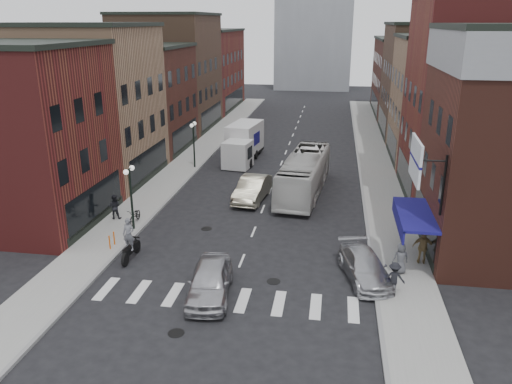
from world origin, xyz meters
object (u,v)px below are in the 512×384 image
billboard_sign (418,161)px  sedan_left_near (210,281)px  bike_rack (112,240)px  streetlamp_near (130,186)px  ped_right_a (394,278)px  sedan_left_far (252,189)px  curb_car (365,267)px  box_truck (243,143)px  ped_left_solo (115,207)px  ped_right_b (423,247)px  motorcycle_rider (130,240)px  parked_bicycle (135,216)px  streetlamp_far (194,136)px  transit_bus (304,174)px  ped_right_c (401,258)px

billboard_sign → sedan_left_near: (-9.39, -3.35, -5.32)m
billboard_sign → bike_rack: billboard_sign is taller
streetlamp_near → ped_right_a: 16.23m
sedan_left_far → curb_car: bearing=-49.2°
box_truck → ped_left_solo: 16.84m
bike_rack → ped_right_b: (17.20, 0.67, 0.53)m
ped_right_a → curb_car: bearing=-39.8°
streetlamp_near → ped_right_b: size_ratio=2.20×
motorcycle_rider → parked_bicycle: 4.97m
sedan_left_far → ped_right_a: 15.02m
billboard_sign → sedan_left_far: 15.03m
streetlamp_far → motorcycle_rider: streetlamp_far is taller
streetlamp_far → curb_car: bearing=-52.3°
transit_bus → streetlamp_near: bearing=-132.8°
bike_rack → sedan_left_far: size_ratio=0.16×
motorcycle_rider → ped_right_c: motorcycle_rider is taller
box_truck → ped_right_b: size_ratio=4.23×
motorcycle_rider → curb_car: (12.53, -0.21, -0.45)m
streetlamp_near → parked_bicycle: 2.45m
sedan_left_far → sedan_left_near: bearing=-83.1°
ped_right_b → box_truck: bearing=-51.1°
motorcycle_rider → ped_right_a: 13.91m
billboard_sign → ped_right_a: bearing=-113.0°
motorcycle_rider → parked_bicycle: (-1.61, 4.68, -0.50)m
sedan_left_near → sedan_left_far: 13.63m
streetlamp_near → ped_right_c: bearing=-12.1°
streetlamp_near → ped_left_solo: 3.02m
sedan_left_far → curb_car: size_ratio=1.09×
streetlamp_near → sedan_left_far: streetlamp_near is taller
sedan_left_near → streetlamp_far: bearing=101.1°
box_truck → bike_rack: bearing=-93.2°
bike_rack → ped_left_solo: (-1.63, 4.10, 0.42)m
transit_bus → ped_right_c: size_ratio=6.69×
box_truck → motorcycle_rider: bearing=-88.5°
ped_right_c → ped_left_solo: bearing=-26.6°
sedan_left_near → ped_right_c: size_ratio=2.93×
billboard_sign → box_truck: bearing=120.5°
ped_right_b → ped_right_c: ped_right_b is taller
streetlamp_near → streetlamp_far: 14.00m
box_truck → motorcycle_rider: (-2.37, -21.07, -0.51)m
ped_right_c → transit_bus: bearing=-76.4°
sedan_left_near → parked_bicycle: sedan_left_near is taller
bike_rack → parked_bicycle: (-0.04, 3.58, 0.09)m
bike_rack → ped_right_c: (15.90, -0.65, 0.42)m
parked_bicycle → curb_car: bearing=-22.4°
streetlamp_near → bike_rack: 3.59m
streetlamp_far → sedan_left_far: 9.85m
bike_rack → box_truck: bearing=78.8°
motorcycle_rider → streetlamp_near: bearing=115.9°
billboard_sign → bike_rack: (-16.19, 0.80, -5.58)m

